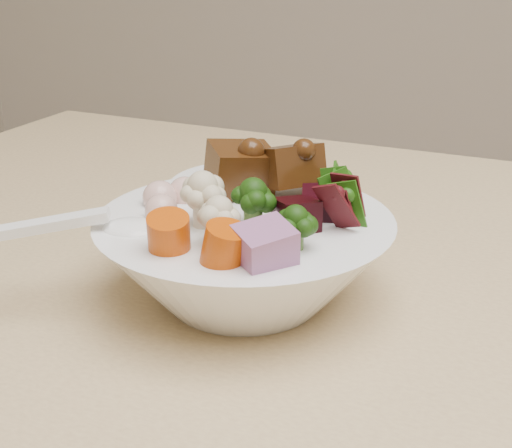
# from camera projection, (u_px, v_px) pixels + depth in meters

# --- Properties ---
(food_bowl) EXTENTS (0.23, 0.23, 0.12)m
(food_bowl) POSITION_uv_depth(u_px,v_px,m) (247.00, 252.00, 0.56)
(food_bowl) COLOR white
(food_bowl) RESTS_ON dining_table
(soup_spoon) EXTENTS (0.13, 0.06, 0.03)m
(soup_spoon) POSITION_uv_depth(u_px,v_px,m) (110.00, 229.00, 0.52)
(soup_spoon) COLOR white
(soup_spoon) RESTS_ON food_bowl
(side_bowl) EXTENTS (0.15, 0.15, 0.05)m
(side_bowl) POSITION_uv_depth(u_px,v_px,m) (246.00, 207.00, 0.69)
(side_bowl) COLOR white
(side_bowl) RESTS_ON dining_table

